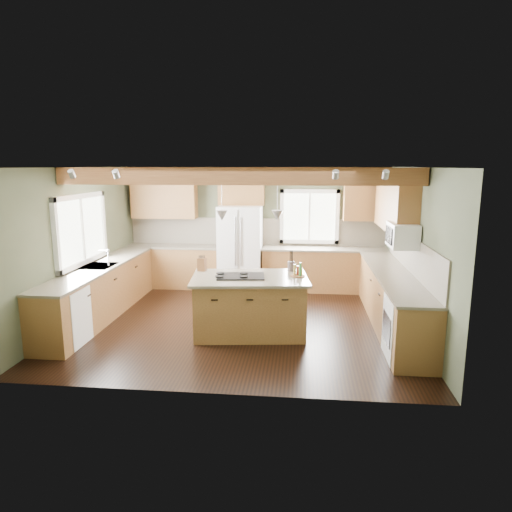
# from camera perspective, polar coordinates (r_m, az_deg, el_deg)

# --- Properties ---
(floor) EXTENTS (5.60, 5.60, 0.00)m
(floor) POSITION_cam_1_polar(r_m,az_deg,el_deg) (7.87, -1.84, -8.26)
(floor) COLOR black
(floor) RESTS_ON ground
(ceiling) EXTENTS (5.60, 5.60, 0.00)m
(ceiling) POSITION_cam_1_polar(r_m,az_deg,el_deg) (7.42, -1.96, 11.02)
(ceiling) COLOR silver
(ceiling) RESTS_ON wall_back
(wall_back) EXTENTS (5.60, 0.00, 5.60)m
(wall_back) POSITION_cam_1_polar(r_m,az_deg,el_deg) (9.99, 0.03, 3.61)
(wall_back) COLOR #3E4531
(wall_back) RESTS_ON ground
(wall_left) EXTENTS (0.00, 5.00, 5.00)m
(wall_left) POSITION_cam_1_polar(r_m,az_deg,el_deg) (8.39, -21.22, 1.37)
(wall_left) COLOR #3E4531
(wall_left) RESTS_ON ground
(wall_right) EXTENTS (0.00, 5.00, 5.00)m
(wall_right) POSITION_cam_1_polar(r_m,az_deg,el_deg) (7.69, 19.27, 0.66)
(wall_right) COLOR #3E4531
(wall_right) RESTS_ON ground
(ceiling_beam) EXTENTS (5.55, 0.26, 0.26)m
(ceiling_beam) POSITION_cam_1_polar(r_m,az_deg,el_deg) (6.96, -2.49, 9.93)
(ceiling_beam) COLOR brown
(ceiling_beam) RESTS_ON ceiling
(soffit_trim) EXTENTS (5.55, 0.20, 0.10)m
(soffit_trim) POSITION_cam_1_polar(r_m,az_deg,el_deg) (9.81, -0.03, 10.73)
(soffit_trim) COLOR brown
(soffit_trim) RESTS_ON ceiling
(backsplash_back) EXTENTS (5.58, 0.03, 0.58)m
(backsplash_back) POSITION_cam_1_polar(r_m,az_deg,el_deg) (9.99, 0.03, 3.09)
(backsplash_back) COLOR brown
(backsplash_back) RESTS_ON wall_back
(backsplash_right) EXTENTS (0.03, 3.70, 0.58)m
(backsplash_right) POSITION_cam_1_polar(r_m,az_deg,el_deg) (7.75, 19.03, 0.07)
(backsplash_right) COLOR brown
(backsplash_right) RESTS_ON wall_right
(base_cab_back_left) EXTENTS (2.02, 0.60, 0.88)m
(base_cab_back_left) POSITION_cam_1_polar(r_m,az_deg,el_deg) (10.19, -10.21, -1.33)
(base_cab_back_left) COLOR brown
(base_cab_back_left) RESTS_ON floor
(counter_back_left) EXTENTS (2.06, 0.64, 0.04)m
(counter_back_left) POSITION_cam_1_polar(r_m,az_deg,el_deg) (10.10, -10.30, 1.22)
(counter_back_left) COLOR #4F473A
(counter_back_left) RESTS_ON base_cab_back_left
(base_cab_back_right) EXTENTS (2.62, 0.60, 0.88)m
(base_cab_back_right) POSITION_cam_1_polar(r_m,az_deg,el_deg) (9.81, 8.54, -1.76)
(base_cab_back_right) COLOR brown
(base_cab_back_right) RESTS_ON floor
(counter_back_right) EXTENTS (2.66, 0.64, 0.04)m
(counter_back_right) POSITION_cam_1_polar(r_m,az_deg,el_deg) (9.72, 8.62, 0.88)
(counter_back_right) COLOR #4F473A
(counter_back_right) RESTS_ON base_cab_back_right
(base_cab_left) EXTENTS (0.60, 3.70, 0.88)m
(base_cab_left) POSITION_cam_1_polar(r_m,az_deg,el_deg) (8.48, -18.85, -4.33)
(base_cab_left) COLOR brown
(base_cab_left) RESTS_ON floor
(counter_left) EXTENTS (0.64, 3.74, 0.04)m
(counter_left) POSITION_cam_1_polar(r_m,az_deg,el_deg) (8.37, -19.04, -1.29)
(counter_left) COLOR #4F473A
(counter_left) RESTS_ON base_cab_left
(base_cab_right) EXTENTS (0.60, 3.70, 0.88)m
(base_cab_right) POSITION_cam_1_polar(r_m,az_deg,el_deg) (7.86, 16.64, -5.39)
(base_cab_right) COLOR brown
(base_cab_right) RESTS_ON floor
(counter_right) EXTENTS (0.64, 3.74, 0.04)m
(counter_right) POSITION_cam_1_polar(r_m,az_deg,el_deg) (7.75, 16.83, -2.13)
(counter_right) COLOR #4F473A
(counter_right) RESTS_ON base_cab_right
(upper_cab_back_left) EXTENTS (1.40, 0.35, 0.90)m
(upper_cab_back_left) POSITION_cam_1_polar(r_m,az_deg,el_deg) (10.15, -11.40, 7.20)
(upper_cab_back_left) COLOR brown
(upper_cab_back_left) RESTS_ON wall_back
(upper_cab_over_fridge) EXTENTS (0.96, 0.35, 0.70)m
(upper_cab_over_fridge) POSITION_cam_1_polar(r_m,az_deg,el_deg) (9.78, -1.84, 8.44)
(upper_cab_over_fridge) COLOR brown
(upper_cab_over_fridge) RESTS_ON wall_back
(upper_cab_right) EXTENTS (0.35, 2.20, 0.90)m
(upper_cab_right) POSITION_cam_1_polar(r_m,az_deg,el_deg) (8.44, 17.00, 6.15)
(upper_cab_right) COLOR brown
(upper_cab_right) RESTS_ON wall_right
(upper_cab_back_corner) EXTENTS (0.90, 0.35, 0.90)m
(upper_cab_back_corner) POSITION_cam_1_polar(r_m,az_deg,el_deg) (9.79, 13.55, 6.97)
(upper_cab_back_corner) COLOR brown
(upper_cab_back_corner) RESTS_ON wall_back
(window_left) EXTENTS (0.04, 1.60, 1.05)m
(window_left) POSITION_cam_1_polar(r_m,az_deg,el_deg) (8.39, -21.07, 3.11)
(window_left) COLOR white
(window_left) RESTS_ON wall_left
(window_back) EXTENTS (1.10, 0.04, 1.00)m
(window_back) POSITION_cam_1_polar(r_m,az_deg,el_deg) (9.89, 6.69, 4.92)
(window_back) COLOR white
(window_back) RESTS_ON wall_back
(sink) EXTENTS (0.50, 0.65, 0.03)m
(sink) POSITION_cam_1_polar(r_m,az_deg,el_deg) (8.37, -19.05, -1.26)
(sink) COLOR #262628
(sink) RESTS_ON counter_left
(faucet) EXTENTS (0.02, 0.02, 0.28)m
(faucet) POSITION_cam_1_polar(r_m,az_deg,el_deg) (8.27, -17.98, -0.31)
(faucet) COLOR #B2B2B7
(faucet) RESTS_ON sink
(dishwasher) EXTENTS (0.60, 0.60, 0.84)m
(dishwasher) POSITION_cam_1_polar(r_m,az_deg,el_deg) (7.37, -22.97, -7.03)
(dishwasher) COLOR white
(dishwasher) RESTS_ON floor
(oven) EXTENTS (0.60, 0.72, 0.84)m
(oven) POSITION_cam_1_polar(r_m,az_deg,el_deg) (6.66, 18.61, -8.65)
(oven) COLOR white
(oven) RESTS_ON floor
(microwave) EXTENTS (0.40, 0.70, 0.38)m
(microwave) POSITION_cam_1_polar(r_m,az_deg,el_deg) (7.55, 17.85, 2.49)
(microwave) COLOR white
(microwave) RESTS_ON wall_right
(pendant_left) EXTENTS (0.18, 0.18, 0.16)m
(pendant_left) POSITION_cam_1_polar(r_m,az_deg,el_deg) (6.98, -4.28, 5.06)
(pendant_left) COLOR #B2B2B7
(pendant_left) RESTS_ON ceiling
(pendant_right) EXTENTS (0.18, 0.18, 0.16)m
(pendant_right) POSITION_cam_1_polar(r_m,az_deg,el_deg) (6.98, 2.67, 5.08)
(pendant_right) COLOR #B2B2B7
(pendant_right) RESTS_ON ceiling
(refrigerator) EXTENTS (0.90, 0.74, 1.80)m
(refrigerator) POSITION_cam_1_polar(r_m,az_deg,el_deg) (9.72, -1.95, 1.00)
(refrigerator) COLOR silver
(refrigerator) RESTS_ON floor
(island) EXTENTS (1.79, 1.22, 0.88)m
(island) POSITION_cam_1_polar(r_m,az_deg,el_deg) (7.27, -0.77, -6.28)
(island) COLOR brown
(island) RESTS_ON floor
(island_top) EXTENTS (1.92, 1.34, 0.04)m
(island_top) POSITION_cam_1_polar(r_m,az_deg,el_deg) (7.14, -0.78, -2.76)
(island_top) COLOR #4F473A
(island_top) RESTS_ON island
(cooktop) EXTENTS (0.78, 0.57, 0.02)m
(cooktop) POSITION_cam_1_polar(r_m,az_deg,el_deg) (7.14, -1.91, -2.53)
(cooktop) COLOR black
(cooktop) RESTS_ON island_top
(knife_block) EXTENTS (0.14, 0.12, 0.22)m
(knife_block) POSITION_cam_1_polar(r_m,az_deg,el_deg) (7.55, -6.78, -1.07)
(knife_block) COLOR brown
(knife_block) RESTS_ON island_top
(utensil_crock) EXTENTS (0.13, 0.13, 0.16)m
(utensil_crock) POSITION_cam_1_polar(r_m,az_deg,el_deg) (7.53, 4.42, -1.29)
(utensil_crock) COLOR #38312C
(utensil_crock) RESTS_ON island_top
(bottle_tray) EXTENTS (0.26, 0.26, 0.21)m
(bottle_tray) POSITION_cam_1_polar(r_m,az_deg,el_deg) (7.17, 5.25, -1.72)
(bottle_tray) COLOR brown
(bottle_tray) RESTS_ON island_top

